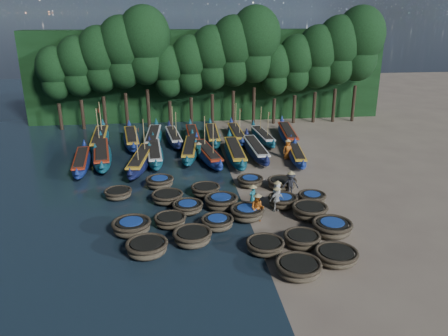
{
  "coord_description": "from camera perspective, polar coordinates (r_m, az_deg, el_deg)",
  "views": [
    {
      "loc": [
        -4.37,
        -26.88,
        11.73
      ],
      "look_at": [
        -0.8,
        2.18,
        1.3
      ],
      "focal_mm": 35.0,
      "sensor_mm": 36.0,
      "label": 1
    }
  ],
  "objects": [
    {
      "name": "tree_8",
      "position": [
        47.51,
        1.26,
        15.1
      ],
      "size": [
        4.92,
        4.92,
        11.6
      ],
      "color": "black",
      "rests_on": "ground"
    },
    {
      "name": "foliage_wall",
      "position": [
        51.01,
        -2.07,
        12.02
      ],
      "size": [
        40.0,
        3.0,
        10.0
      ],
      "primitive_type": "cube",
      "color": "black",
      "rests_on": "ground"
    },
    {
      "name": "coracle_7",
      "position": [
        22.98,
        5.39,
        -10.08
      ],
      "size": [
        2.02,
        2.02,
        0.67
      ],
      "rotation": [
        0.0,
        0.0,
        -0.03
      ],
      "color": "brown",
      "rests_on": "ground"
    },
    {
      "name": "coracle_11",
      "position": [
        25.66,
        -7.04,
        -6.8
      ],
      "size": [
        2.27,
        2.27,
        0.67
      ],
      "rotation": [
        0.0,
        0.0,
        -0.38
      ],
      "color": "brown",
      "rests_on": "ground"
    },
    {
      "name": "coracle_3",
      "position": [
        21.32,
        9.68,
        -12.74
      ],
      "size": [
        2.49,
        2.49,
        0.73
      ],
      "rotation": [
        0.0,
        0.0,
        0.23
      ],
      "color": "brown",
      "rests_on": "ground"
    },
    {
      "name": "tree_2",
      "position": [
        47.61,
        -15.92,
        13.58
      ],
      "size": [
        4.51,
        4.51,
        10.63
      ],
      "color": "black",
      "rests_on": "ground"
    },
    {
      "name": "tree_14",
      "position": [
        51.29,
        17.29,
        15.35
      ],
      "size": [
        5.34,
        5.34,
        12.58
      ],
      "color": "black",
      "rests_on": "ground"
    },
    {
      "name": "long_boat_16",
      "position": [
        42.31,
        5.05,
        4.15
      ],
      "size": [
        1.82,
        7.47,
        3.18
      ],
      "rotation": [
        0.0,
        0.0,
        0.07
      ],
      "color": "#0E424F",
      "rests_on": "ground"
    },
    {
      "name": "coracle_4",
      "position": [
        22.67,
        14.45,
        -11.06
      ],
      "size": [
        2.44,
        2.44,
        0.7
      ],
      "rotation": [
        0.0,
        0.0,
        0.24
      ],
      "color": "brown",
      "rests_on": "ground"
    },
    {
      "name": "long_boat_13",
      "position": [
        42.31,
        -4.11,
        4.21
      ],
      "size": [
        1.51,
        7.93,
        1.4
      ],
      "rotation": [
        0.0,
        0.0,
        0.02
      ],
      "color": "#0E424F",
      "rests_on": "ground"
    },
    {
      "name": "long_boat_15",
      "position": [
        42.87,
        1.61,
        4.46
      ],
      "size": [
        1.41,
        7.92,
        3.36
      ],
      "rotation": [
        0.0,
        0.0,
        -0.0
      ],
      "color": "navy",
      "rests_on": "ground"
    },
    {
      "name": "coracle_12",
      "position": [
        25.18,
        -0.87,
        -7.12
      ],
      "size": [
        2.07,
        2.07,
        0.7
      ],
      "rotation": [
        0.0,
        0.0,
        -0.21
      ],
      "color": "brown",
      "rests_on": "ground"
    },
    {
      "name": "tree_7",
      "position": [
        47.3,
        -1.6,
        14.25
      ],
      "size": [
        4.51,
        4.51,
        10.63
      ],
      "color": "black",
      "rests_on": "ground"
    },
    {
      "name": "tree_3",
      "position": [
        47.26,
        -13.15,
        14.59
      ],
      "size": [
        4.92,
        4.92,
        11.6
      ],
      "color": "black",
      "rests_on": "ground"
    },
    {
      "name": "coracle_18",
      "position": [
        28.08,
        7.68,
        -4.29
      ],
      "size": [
        1.94,
        1.94,
        0.75
      ],
      "rotation": [
        0.0,
        0.0,
        -0.12
      ],
      "color": "brown",
      "rests_on": "ground"
    },
    {
      "name": "long_boat_3",
      "position": [
        37.22,
        -9.06,
        1.88
      ],
      "size": [
        1.92,
        8.23,
        1.45
      ],
      "rotation": [
        0.0,
        0.0,
        0.06
      ],
      "color": "#0E424F",
      "rests_on": "ground"
    },
    {
      "name": "fisherman_0",
      "position": [
        28.11,
        6.96,
        -3.26
      ],
      "size": [
        0.68,
        0.89,
        1.82
      ],
      "rotation": [
        0.0,
        0.0,
        4.95
      ],
      "color": "beige",
      "rests_on": "ground"
    },
    {
      "name": "coracle_20",
      "position": [
        29.98,
        -13.64,
        -3.25
      ],
      "size": [
        2.28,
        2.28,
        0.64
      ],
      "rotation": [
        0.0,
        0.0,
        0.43
      ],
      "color": "brown",
      "rests_on": "ground"
    },
    {
      "name": "coracle_9",
      "position": [
        25.18,
        13.94,
        -7.56
      ],
      "size": [
        2.55,
        2.55,
        0.82
      ],
      "rotation": [
        0.0,
        0.0,
        -0.26
      ],
      "color": "brown",
      "rests_on": "ground"
    },
    {
      "name": "tree_6",
      "position": [
        47.2,
        -4.45,
        13.37
      ],
      "size": [
        4.09,
        4.09,
        9.65
      ],
      "color": "black",
      "rests_on": "ground"
    },
    {
      "name": "tree_11",
      "position": [
        49.1,
        9.47,
        13.41
      ],
      "size": [
        4.09,
        4.09,
        9.65
      ],
      "color": "black",
      "rests_on": "ground"
    },
    {
      "name": "coracle_16",
      "position": [
        27.18,
        -4.76,
        -5.11
      ],
      "size": [
        2.22,
        2.22,
        0.68
      ],
      "rotation": [
        0.0,
        0.0,
        0.28
      ],
      "color": "brown",
      "rests_on": "ground"
    },
    {
      "name": "coracle_6",
      "position": [
        23.59,
        -4.14,
        -8.96
      ],
      "size": [
        2.16,
        2.16,
        0.81
      ],
      "rotation": [
        0.0,
        0.0,
        0.12
      ],
      "color": "brown",
      "rests_on": "ground"
    },
    {
      "name": "tree_13",
      "position": [
        50.45,
        14.75,
        14.75
      ],
      "size": [
        4.92,
        4.92,
        11.6
      ],
      "color": "black",
      "rests_on": "ground"
    },
    {
      "name": "long_boat_8",
      "position": [
        37.26,
        9.41,
        1.79
      ],
      "size": [
        2.22,
        7.27,
        1.29
      ],
      "rotation": [
        0.0,
        0.0,
        -0.13
      ],
      "color": "navy",
      "rests_on": "ground"
    },
    {
      "name": "coracle_15",
      "position": [
        28.73,
        -7.41,
        -3.79
      ],
      "size": [
        2.23,
        2.23,
        0.7
      ],
      "rotation": [
        0.0,
        0.0,
        -0.16
      ],
      "color": "brown",
      "rests_on": "ground"
    },
    {
      "name": "coracle_17",
      "position": [
        27.61,
        -0.38,
        -4.43
      ],
      "size": [
        2.18,
        2.18,
        0.83
      ],
      "rotation": [
        0.0,
        0.0,
        -0.06
      ],
      "color": "brown",
      "rests_on": "ground"
    },
    {
      "name": "coracle_10",
      "position": [
        25.1,
        -11.97,
        -7.5
      ],
      "size": [
        2.65,
        2.65,
        0.82
      ],
      "rotation": [
        0.0,
        0.0,
        0.37
      ],
      "color": "brown",
      "rests_on": "ground"
    },
    {
      "name": "tree_0",
      "position": [
        48.64,
        -21.23,
        11.52
      ],
      "size": [
        3.68,
        3.68,
        8.68
      ],
      "color": "black",
      "rests_on": "ground"
    },
    {
      "name": "coracle_5",
      "position": [
        22.93,
        -10.03,
        -10.19
      ],
      "size": [
        2.36,
        2.36,
        0.79
      ],
      "rotation": [
        0.0,
        0.0,
        0.19
      ],
      "color": "brown",
      "rests_on": "ground"
    },
    {
      "name": "fisherman_6",
      "position": [
        37.2,
        8.32,
        2.46
      ],
      "size": [
        0.87,
        0.62,
        1.87
      ],
      "rotation": [
        0.0,
        0.0,
        0.12
      ],
      "color": "#B45818",
      "rests_on": "ground"
    },
    {
      "name": "long_boat_10",
      "position": [
        42.06,
        -11.99,
        3.78
      ],
      "size": [
        2.5,
        8.36,
        1.48
      ],
      "rotation": [
        0.0,
        0.0,
        0.13
      ],
      "color": "navy",
      "rests_on": "ground"
    },
    {
      "name": "fisherman_5",
      "position": [
        36.62,
        -3.32,
        2.19
      ],
      "size": [
        0.71,
        1.44,
        1.69
      ],
      "rotation": [
        0.0,
        0.0,
        4.91
      ],
      "color": "#1B6772",
      "rests_on": "ground"
    },
    {
      "name": "long_boat_4",
      "position": [
        37.89,
        -4.47,
        2.38
      ],
      "size": [
        2.26,
        8.13,
        1.44
      ],
      "rotation": [
        0.0,
        0.0,
        -0.11
      ],
      "color": "#0E424F",
      "rests_on": "ground"
    },
    {
      "name": "coracle_22",
      "position": [
        29.56,
        -2.42,
        -2.89
      ],
      "size": [
        2.04,
        2.04,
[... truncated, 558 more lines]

